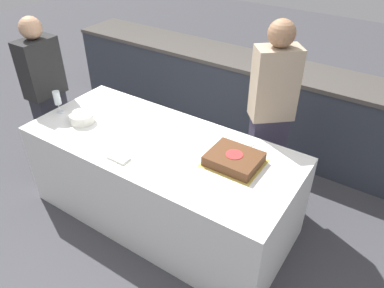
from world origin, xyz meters
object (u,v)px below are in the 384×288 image
person_seated_left (47,96)px  cake (234,159)px  plate_stack (82,118)px  person_cutting_cake (270,116)px  wine_glass (57,98)px

person_seated_left → cake: bearing=-87.5°
plate_stack → person_cutting_cake: size_ratio=0.12×
cake → person_seated_left: 1.92m
person_seated_left → wine_glass: bearing=-110.1°
wine_glass → person_cutting_cake: (1.61, 0.80, -0.04)m
plate_stack → cake: bearing=8.6°
person_seated_left → plate_stack: bearing=-101.2°
cake → wine_glass: 1.62m
cake → plate_stack: 1.34m
wine_glass → person_cutting_cake: size_ratio=0.12×
cake → person_cutting_cake: size_ratio=0.24×
plate_stack → wine_glass: size_ratio=1.00×
person_cutting_cake → person_seated_left: (-1.91, -0.69, -0.07)m
person_cutting_cake → cake: bearing=48.9°
plate_stack → wine_glass: (-0.29, 0.01, 0.10)m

